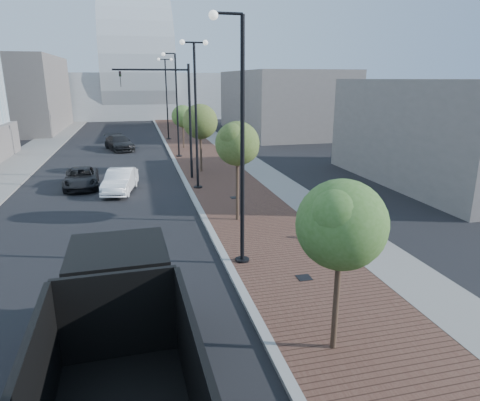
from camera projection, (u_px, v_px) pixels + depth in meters
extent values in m
cube|color=#4C2D23|center=(200.00, 146.00, 45.37)|extent=(7.00, 140.00, 0.12)
cube|color=slate|center=(225.00, 145.00, 45.99)|extent=(2.40, 140.00, 0.13)
cube|color=gray|center=(168.00, 147.00, 44.56)|extent=(0.30, 140.00, 0.14)
cube|color=slate|center=(34.00, 152.00, 41.59)|extent=(4.00, 140.00, 0.12)
cube|color=black|center=(121.00, 292.00, 11.07)|extent=(2.49, 2.59, 2.53)
cube|color=black|center=(123.00, 293.00, 12.69)|extent=(2.34, 0.55, 1.26)
cube|color=black|center=(123.00, 346.00, 9.86)|extent=(2.45, 0.84, 0.49)
cube|color=black|center=(118.00, 316.00, 8.59)|extent=(2.43, 0.18, 1.94)
cylinder|color=black|center=(82.00, 349.00, 10.57)|extent=(0.32, 1.08, 1.07)
cylinder|color=silver|center=(82.00, 349.00, 10.57)|extent=(0.35, 0.59, 0.58)
cylinder|color=black|center=(165.00, 336.00, 11.09)|extent=(0.32, 1.08, 1.07)
cylinder|color=silver|center=(165.00, 336.00, 11.09)|extent=(0.35, 0.59, 0.58)
cylinder|color=black|center=(87.00, 315.00, 12.05)|extent=(0.32, 1.08, 1.07)
cylinder|color=silver|center=(87.00, 315.00, 12.05)|extent=(0.35, 0.59, 0.58)
cylinder|color=black|center=(159.00, 306.00, 12.57)|extent=(0.32, 1.08, 1.07)
cylinder|color=silver|center=(159.00, 306.00, 12.57)|extent=(0.35, 0.59, 0.58)
cylinder|color=black|center=(174.00, 388.00, 9.23)|extent=(0.32, 1.08, 1.07)
cylinder|color=silver|center=(174.00, 388.00, 9.23)|extent=(0.35, 0.59, 0.58)
imported|color=white|center=(120.00, 181.00, 27.05)|extent=(2.34, 4.67, 1.47)
imported|color=black|center=(81.00, 178.00, 28.24)|extent=(2.40, 4.76, 1.29)
imported|color=black|center=(119.00, 143.00, 43.08)|extent=(3.47, 5.49, 1.48)
imported|color=black|center=(369.00, 224.00, 18.72)|extent=(0.70, 0.56, 1.67)
cylinder|color=black|center=(242.00, 261.00, 16.70)|extent=(0.56, 0.56, 0.20)
cylinder|color=black|center=(242.00, 147.00, 15.45)|extent=(0.16, 0.16, 9.00)
cylinder|color=black|center=(228.00, 13.00, 14.09)|extent=(1.00, 0.10, 0.10)
sphere|color=silver|center=(213.00, 15.00, 13.99)|extent=(0.32, 0.32, 0.32)
cylinder|color=black|center=(198.00, 188.00, 27.90)|extent=(0.56, 0.56, 0.20)
cylinder|color=black|center=(196.00, 118.00, 26.65)|extent=(0.16, 0.16, 9.00)
cylinder|color=black|center=(194.00, 42.00, 25.40)|extent=(1.40, 0.10, 0.10)
sphere|color=silver|center=(182.00, 42.00, 25.24)|extent=(0.32, 0.32, 0.32)
sphere|color=silver|center=(205.00, 43.00, 25.56)|extent=(0.32, 0.32, 0.32)
cylinder|color=black|center=(179.00, 156.00, 39.10)|extent=(0.56, 0.56, 0.20)
cylinder|color=black|center=(177.00, 107.00, 37.84)|extent=(0.16, 0.16, 9.00)
cylinder|color=black|center=(169.00, 53.00, 36.48)|extent=(1.00, 0.10, 0.10)
sphere|color=silver|center=(163.00, 54.00, 36.38)|extent=(0.32, 0.32, 0.32)
cylinder|color=black|center=(169.00, 139.00, 50.29)|extent=(0.56, 0.56, 0.20)
cylinder|color=black|center=(167.00, 100.00, 49.04)|extent=(0.16, 0.16, 9.00)
cylinder|color=black|center=(165.00, 59.00, 47.79)|extent=(1.40, 0.10, 0.10)
sphere|color=silver|center=(159.00, 59.00, 47.63)|extent=(0.32, 0.32, 0.32)
sphere|color=silver|center=(171.00, 59.00, 47.95)|extent=(0.32, 0.32, 0.32)
cylinder|color=black|center=(190.00, 124.00, 29.62)|extent=(0.18, 0.18, 8.00)
cylinder|color=black|center=(151.00, 70.00, 28.04)|extent=(5.00, 0.12, 0.12)
imported|color=black|center=(120.00, 79.00, 27.75)|extent=(0.16, 0.20, 1.00)
cylinder|color=#382619|center=(337.00, 295.00, 10.90)|extent=(0.16, 0.16, 3.35)
sphere|color=#365F20|center=(341.00, 225.00, 10.37)|extent=(2.26, 2.26, 2.26)
sphere|color=#365F20|center=(350.00, 228.00, 10.80)|extent=(1.59, 1.59, 1.59)
sphere|color=#365F20|center=(337.00, 216.00, 9.93)|extent=(1.36, 1.36, 1.36)
cylinder|color=#382619|center=(237.00, 186.00, 21.11)|extent=(0.16, 0.16, 3.73)
sphere|color=#40571D|center=(237.00, 144.00, 20.52)|extent=(2.16, 2.16, 2.16)
sphere|color=#40571D|center=(244.00, 148.00, 20.96)|extent=(1.51, 1.51, 1.51)
sphere|color=#40571D|center=(233.00, 137.00, 20.06)|extent=(1.30, 1.30, 1.30)
cylinder|color=#382619|center=(201.00, 149.00, 32.31)|extent=(0.16, 0.16, 3.66)
sphere|color=#44551D|center=(200.00, 122.00, 31.73)|extent=(2.63, 2.63, 2.63)
sphere|color=#44551D|center=(205.00, 125.00, 32.18)|extent=(1.84, 1.84, 1.84)
sphere|color=#44551D|center=(197.00, 117.00, 31.28)|extent=(1.58, 1.58, 1.58)
cylinder|color=#382619|center=(183.00, 134.00, 43.58)|extent=(0.16, 0.16, 3.12)
sphere|color=#3C6021|center=(183.00, 116.00, 43.09)|extent=(2.25, 2.25, 2.25)
sphere|color=#3C6021|center=(186.00, 118.00, 43.52)|extent=(1.57, 1.57, 1.57)
sphere|color=#3C6021|center=(180.00, 113.00, 42.66)|extent=(1.35, 1.35, 1.35)
cube|color=#A5ABAF|center=(139.00, 94.00, 85.00)|extent=(50.00, 28.00, 8.00)
cube|color=#645D5A|center=(5.00, 94.00, 57.27)|extent=(14.00, 20.00, 10.00)
cube|color=slate|center=(281.00, 102.00, 56.47)|extent=(12.00, 22.00, 8.00)
cube|color=#645D5A|center=(452.00, 132.00, 29.08)|extent=(10.00, 16.00, 7.00)
cube|color=black|center=(304.00, 278.00, 15.24)|extent=(0.50, 0.50, 0.02)
cube|color=black|center=(235.00, 197.00, 25.50)|extent=(0.50, 0.50, 0.02)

